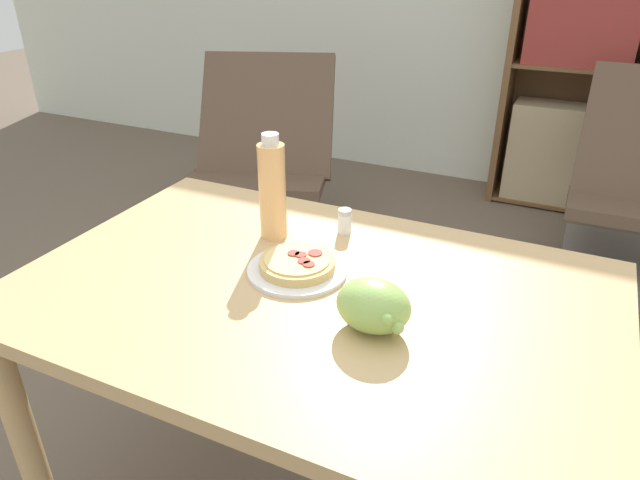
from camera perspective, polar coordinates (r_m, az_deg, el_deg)
The scene contains 7 objects.
dining_table at distance 1.24m, azimuth -0.92°, elevation -8.70°, with size 1.23×0.80×0.73m.
pizza_on_plate at distance 1.24m, azimuth -2.27°, elevation -2.61°, with size 0.22×0.22×0.04m.
grape_bunch at distance 1.05m, azimuth 5.39°, elevation -6.56°, with size 0.14×0.12×0.10m.
drink_bottle at distance 1.35m, azimuth -4.79°, elevation 5.01°, with size 0.06×0.06×0.26m.
salt_shaker at distance 1.40m, azimuth 2.48°, elevation 1.88°, with size 0.03×0.03×0.06m.
lounge_chair_near at distance 2.85m, azimuth -5.73°, elevation 5.21°, with size 0.86×0.94×0.88m.
bookshelf at distance 3.44m, azimuth 23.93°, elevation 14.51°, with size 0.68×0.31×1.57m.
Camera 1 is at (0.47, -0.94, 1.37)m, focal length 32.00 mm.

